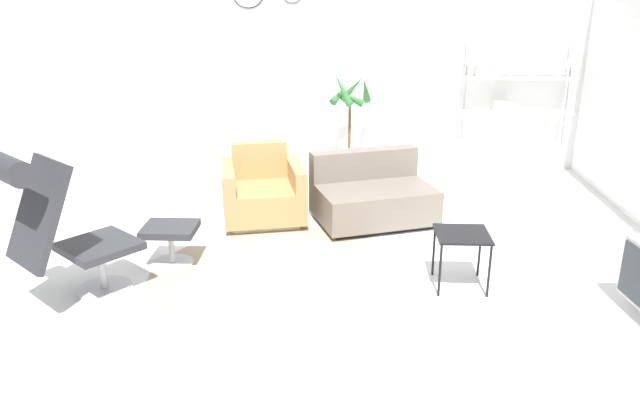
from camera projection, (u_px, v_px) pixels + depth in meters
name	position (u px, v px, depth m)	size (l,w,h in m)	color
ground_plane	(301.00, 270.00, 5.37)	(12.00, 12.00, 0.00)	white
wall_back	(318.00, 60.00, 7.98)	(12.00, 0.09, 2.80)	white
round_rug	(282.00, 276.00, 5.25)	(2.26, 2.26, 0.01)	tan
lounge_chair	(55.00, 218.00, 4.58)	(0.99, 1.04, 1.24)	#BCBCC1
ottoman	(171.00, 236.00, 5.40)	(0.45, 0.39, 0.36)	#BCBCC1
armchair_red	(263.00, 193.00, 6.43)	(0.97, 0.96, 0.77)	silver
couch_low	(372.00, 197.00, 6.40)	(1.36, 1.15, 0.70)	black
side_table	(462.00, 239.00, 4.97)	(0.42, 0.42, 0.46)	black
potted_plant	(350.00, 131.00, 7.77)	(0.53, 0.52, 1.33)	#333338
shelf_unit	(509.00, 85.00, 7.71)	(1.34, 0.28, 1.86)	#BCBCC1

